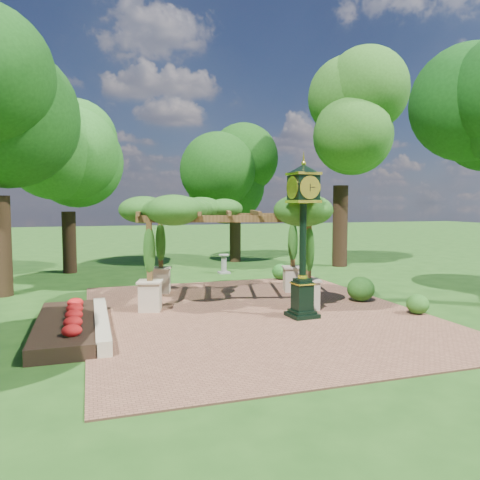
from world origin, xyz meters
name	(u,v)px	position (x,y,z in m)	size (l,w,h in m)	color
ground	(266,322)	(0.00, 0.00, 0.00)	(120.00, 120.00, 0.00)	#1E4714
brick_plaza	(255,313)	(0.00, 1.00, 0.02)	(10.00, 12.00, 0.04)	brown
border_wall	(101,323)	(-4.60, 0.50, 0.20)	(0.35, 5.00, 0.40)	#C6B793
flower_bed	(66,327)	(-5.50, 0.50, 0.18)	(1.50, 5.00, 0.36)	red
pedestal_clock	(303,226)	(1.17, 0.06, 2.78)	(0.99, 0.99, 4.64)	black
pergola	(228,215)	(-0.23, 3.10, 3.03)	(6.60, 5.04, 3.69)	#C7B493
sundial	(224,265)	(1.39, 9.35, 0.41)	(0.53, 0.53, 0.94)	gray
shrub_front	(418,304)	(4.72, -0.69, 0.35)	(0.68, 0.68, 0.61)	#265B1A
shrub_mid	(361,289)	(4.10, 1.50, 0.47)	(0.95, 0.95, 0.85)	#205016
shrub_back	(281,272)	(3.27, 6.65, 0.39)	(0.77, 0.77, 0.70)	#21621C
tree_west_far	(67,164)	(-5.80, 11.91, 5.36)	(4.25, 4.25, 7.81)	black
tree_north	(235,172)	(3.31, 13.64, 5.23)	(4.36, 4.36, 7.62)	#362615
tree_east_far	(342,123)	(8.15, 9.98, 7.74)	(4.43, 4.43, 11.32)	#301E12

